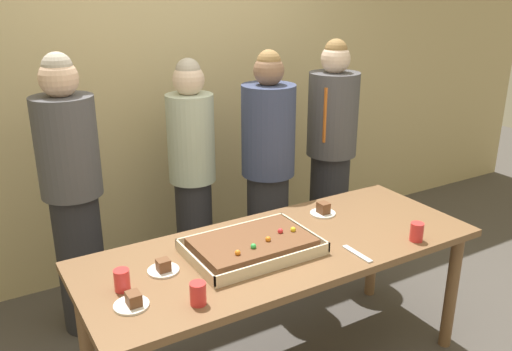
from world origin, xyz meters
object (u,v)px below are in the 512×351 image
person_serving_front (192,174)px  person_green_shirt_behind (268,172)px  sheet_cake (252,246)px  plated_slice_near_right (163,268)px  plated_slice_far_left (323,210)px  drink_cup_middle (122,280)px  party_table (282,260)px  cake_server_utensil (357,254)px  plated_slice_near_left (133,302)px  person_striped_tie_right (73,195)px  person_far_right_suit (331,154)px  drink_cup_nearest (417,232)px  drink_cup_far_end (198,294)px

person_serving_front → person_green_shirt_behind: (0.44, -0.25, 0.01)m
sheet_cake → plated_slice_near_right: (-0.46, 0.04, -0.02)m
plated_slice_far_left → drink_cup_middle: drink_cup_middle is taller
party_table → cake_server_utensil: cake_server_utensil is taller
plated_slice_far_left → person_green_shirt_behind: (-0.01, 0.60, 0.06)m
plated_slice_near_left → person_striped_tie_right: (0.02, 1.12, 0.09)m
party_table → sheet_cake: 0.21m
party_table → sheet_cake: (-0.17, 0.01, 0.12)m
plated_slice_near_left → plated_slice_near_right: size_ratio=1.00×
person_striped_tie_right → drink_cup_middle: bearing=-35.3°
party_table → person_striped_tie_right: 1.29m
person_green_shirt_behind → person_far_right_suit: size_ratio=0.98×
person_serving_front → person_far_right_suit: (1.02, -0.19, 0.03)m
party_table → plated_slice_near_left: (-0.85, -0.15, 0.11)m
person_striped_tie_right → drink_cup_nearest: bearing=14.4°
plated_slice_near_left → person_far_right_suit: person_far_right_suit is taller
plated_slice_far_left → drink_cup_far_end: 1.13m
sheet_cake → person_far_right_suit: 1.45m
plated_slice_near_right → person_far_right_suit: bearing=26.3°
sheet_cake → drink_cup_middle: 0.67m
plated_slice_near_left → drink_cup_far_end: bearing=-26.9°
plated_slice_far_left → party_table: bearing=-153.9°
plated_slice_near_right → drink_cup_nearest: bearing=-16.5°
person_far_right_suit → cake_server_utensil: bearing=21.4°
drink_cup_far_end → person_serving_front: 1.45m
plated_slice_near_right → person_far_right_suit: 1.82m
party_table → sheet_cake: size_ratio=3.24×
plated_slice_near_left → drink_cup_nearest: (1.48, -0.17, 0.03)m
drink_cup_nearest → cake_server_utensil: drink_cup_nearest is taller
person_striped_tie_right → person_serving_front: bearing=61.8°
plated_slice_near_right → person_far_right_suit: person_far_right_suit is taller
plated_slice_near_left → drink_cup_far_end: size_ratio=1.50×
cake_server_utensil → person_green_shirt_behind: (0.15, 1.09, 0.08)m
drink_cup_middle → person_serving_front: size_ratio=0.06×
plated_slice_near_left → person_far_right_suit: 2.10m
sheet_cake → person_green_shirt_behind: (0.59, 0.80, 0.05)m
person_serving_front → plated_slice_far_left: bearing=36.0°
drink_cup_nearest → person_green_shirt_behind: person_green_shirt_behind is taller
plated_slice_far_left → drink_cup_nearest: size_ratio=1.50×
cake_server_utensil → person_striped_tie_right: size_ratio=0.12×
drink_cup_middle → person_green_shirt_behind: bearing=32.7°
party_table → person_far_right_suit: size_ratio=1.23×
cake_server_utensil → person_far_right_suit: (0.73, 1.14, 0.10)m
person_green_shirt_behind → drink_cup_middle: bearing=-20.7°
cake_server_utensil → sheet_cake: bearing=146.4°
cake_server_utensil → person_far_right_suit: 1.36m
plated_slice_near_right → drink_cup_middle: size_ratio=1.50×
person_serving_front → person_striped_tie_right: bearing=-76.1°
party_table → person_serving_front: size_ratio=1.29×
plated_slice_near_right → person_striped_tie_right: 0.94m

